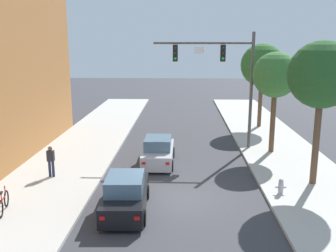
{
  "coord_description": "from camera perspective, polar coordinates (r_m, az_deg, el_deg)",
  "views": [
    {
      "loc": [
        0.15,
        -16.12,
        6.96
      ],
      "look_at": [
        -0.71,
        6.31,
        2.0
      ],
      "focal_mm": 40.32,
      "sensor_mm": 36.0,
      "label": 1
    }
  ],
  "objects": [
    {
      "name": "ground_plane",
      "position": [
        17.56,
        1.55,
        -10.9
      ],
      "size": [
        120.0,
        120.0,
        0.0
      ],
      "primitive_type": "plane",
      "color": "#38383D"
    },
    {
      "name": "sidewalk_left",
      "position": [
        18.75,
        -19.05,
        -9.81
      ],
      "size": [
        5.0,
        60.0,
        0.15
      ],
      "primitive_type": "cube",
      "color": "#B2AFA8",
      "rests_on": "ground"
    },
    {
      "name": "street_tree_nearest",
      "position": [
        19.17,
        22.24,
        7.08
      ],
      "size": [
        3.18,
        3.18,
        6.95
      ],
      "color": "brown",
      "rests_on": "sidewalk_right"
    },
    {
      "name": "street_tree_second",
      "position": [
        24.3,
        15.94,
        7.33
      ],
      "size": [
        2.81,
        2.81,
        6.3
      ],
      "color": "brown",
      "rests_on": "sidewalk_right"
    },
    {
      "name": "fire_hydrant",
      "position": [
        18.34,
        16.7,
        -8.7
      ],
      "size": [
        0.48,
        0.24,
        0.72
      ],
      "color": "#B2B2B7",
      "rests_on": "sidewalk_right"
    },
    {
      "name": "car_following_black",
      "position": [
        16.18,
        -6.42,
        -10.31
      ],
      "size": [
        1.96,
        4.3,
        1.6
      ],
      "color": "black",
      "rests_on": "ground"
    },
    {
      "name": "sidewalk_right",
      "position": [
        18.65,
        22.29,
        -10.19
      ],
      "size": [
        5.0,
        60.0,
        0.15
      ],
      "primitive_type": "cube",
      "color": "#B2AFA8",
      "rests_on": "ground"
    },
    {
      "name": "pedestrian_sidewalk_left_walker",
      "position": [
        20.43,
        -17.29,
        -4.91
      ],
      "size": [
        0.36,
        0.22,
        1.64
      ],
      "color": "#232847",
      "rests_on": "sidewalk_left"
    },
    {
      "name": "car_lead_silver",
      "position": [
        22.15,
        -1.49,
        -3.91
      ],
      "size": [
        1.85,
        4.25,
        1.6
      ],
      "color": "#B7B7BC",
      "rests_on": "ground"
    },
    {
      "name": "bicycle_leaning",
      "position": [
        17.16,
        -23.61,
        -10.63
      ],
      "size": [
        0.47,
        1.74,
        0.98
      ],
      "color": "black",
      "rests_on": "sidewalk_left"
    },
    {
      "name": "street_tree_third",
      "position": [
        31.74,
        14.03,
        8.89
      ],
      "size": [
        3.45,
        3.45,
        6.79
      ],
      "color": "brown",
      "rests_on": "sidewalk_right"
    },
    {
      "name": "traffic_signal_mast",
      "position": [
        24.63,
        8.46,
        8.54
      ],
      "size": [
        6.4,
        0.38,
        7.5
      ],
      "color": "#514C47",
      "rests_on": "sidewalk_right"
    }
  ]
}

